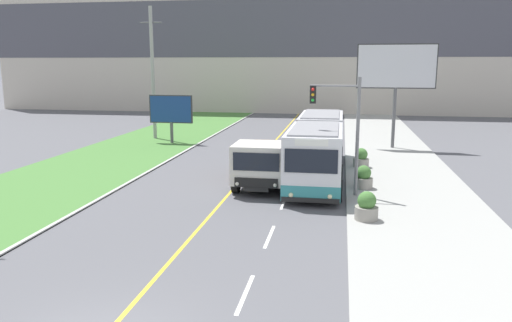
% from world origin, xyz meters
% --- Properties ---
extents(apartment_block_background, '(80.00, 8.04, 19.49)m').
position_xyz_m(apartment_block_background, '(0.00, 56.01, 9.75)').
color(apartment_block_background, beige).
rests_on(apartment_block_background, ground_plane).
extents(city_bus, '(2.69, 13.04, 3.12)m').
position_xyz_m(city_bus, '(3.96, 17.99, 1.58)').
color(city_bus, silver).
rests_on(city_bus, ground_plane).
extents(dump_truck, '(2.59, 6.68, 2.38)m').
position_xyz_m(dump_truck, '(1.43, 14.77, 1.21)').
color(dump_truck, black).
rests_on(dump_truck, ground_plane).
extents(utility_pole_far, '(1.80, 0.28, 10.54)m').
position_xyz_m(utility_pole_far, '(-9.95, 29.73, 5.32)').
color(utility_pole_far, '#9E9E99').
rests_on(utility_pole_far, ground_plane).
extents(traffic_light_mast, '(2.28, 0.32, 5.51)m').
position_xyz_m(traffic_light_mast, '(5.23, 13.88, 3.52)').
color(traffic_light_mast, slate).
rests_on(traffic_light_mast, ground_plane).
extents(billboard_large, '(5.51, 0.24, 7.46)m').
position_xyz_m(billboard_large, '(8.89, 27.91, 5.66)').
color(billboard_large, '#59595B').
rests_on(billboard_large, ground_plane).
extents(billboard_small, '(3.38, 0.24, 3.73)m').
position_xyz_m(billboard_small, '(-7.74, 27.53, 2.55)').
color(billboard_small, '#59595B').
rests_on(billboard_small, ground_plane).
extents(planter_round_near, '(0.91, 0.91, 1.14)m').
position_xyz_m(planter_round_near, '(6.24, 10.16, 0.58)').
color(planter_round_near, gray).
rests_on(planter_round_near, sidewalk_right).
extents(planter_round_second, '(0.91, 0.91, 1.13)m').
position_xyz_m(planter_round_second, '(6.32, 15.29, 0.58)').
color(planter_round_second, gray).
rests_on(planter_round_second, sidewalk_right).
extents(planter_round_third, '(0.92, 0.92, 1.13)m').
position_xyz_m(planter_round_third, '(6.38, 20.42, 0.58)').
color(planter_round_third, gray).
rests_on(planter_round_third, sidewalk_right).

